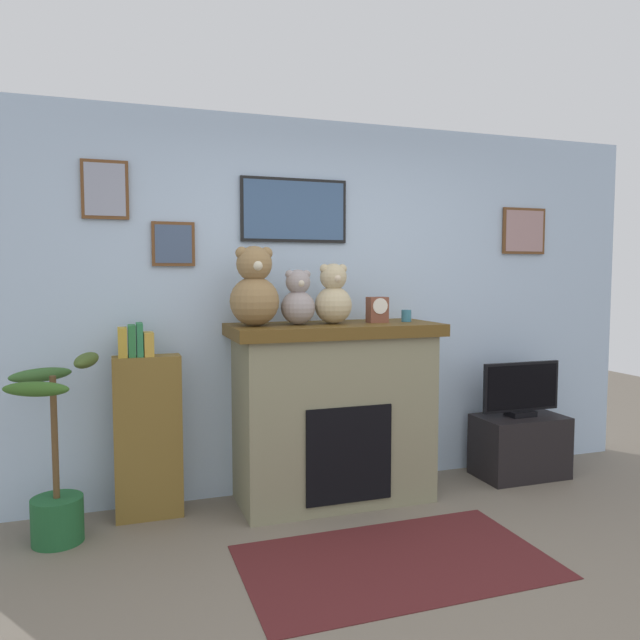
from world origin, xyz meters
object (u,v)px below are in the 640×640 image
(television, at_px, (521,390))
(teddy_bear_cream, at_px, (254,290))
(tv_stand, at_px, (520,446))
(candle_jar, at_px, (406,316))
(teddy_bear_tan, at_px, (333,297))
(mantel_clock, at_px, (377,310))
(fireplace, at_px, (334,411))
(potted_plant, at_px, (57,477))
(bookshelf, at_px, (147,431))
(teddy_bear_brown, at_px, (298,300))

(television, height_order, teddy_bear_cream, teddy_bear_cream)
(tv_stand, height_order, candle_jar, candle_jar)
(candle_jar, relative_size, teddy_bear_tan, 0.21)
(mantel_clock, bearing_deg, teddy_bear_cream, 179.94)
(fireplace, distance_m, potted_plant, 1.74)
(bookshelf, height_order, television, bookshelf)
(candle_jar, bearing_deg, bookshelf, 176.56)
(candle_jar, height_order, mantel_clock, mantel_clock)
(teddy_bear_brown, bearing_deg, candle_jar, 0.03)
(teddy_bear_cream, distance_m, teddy_bear_brown, 0.30)
(television, distance_m, teddy_bear_brown, 1.89)
(tv_stand, relative_size, teddy_bear_cream, 1.30)
(fireplace, height_order, teddy_bear_brown, teddy_bear_brown)
(bookshelf, height_order, teddy_bear_tan, teddy_bear_tan)
(potted_plant, bearing_deg, teddy_bear_cream, 5.06)
(potted_plant, bearing_deg, candle_jar, 2.67)
(fireplace, bearing_deg, tv_stand, -0.51)
(teddy_bear_brown, bearing_deg, tv_stand, 0.16)
(teddy_bear_cream, bearing_deg, teddy_bear_tan, 0.01)
(fireplace, xyz_separation_m, tv_stand, (1.50, -0.01, -0.38))
(television, bearing_deg, teddy_bear_tan, -179.87)
(fireplace, distance_m, mantel_clock, 0.75)
(potted_plant, relative_size, candle_jar, 13.19)
(teddy_bear_brown, distance_m, teddy_bear_tan, 0.24)
(mantel_clock, distance_m, teddy_bear_tan, 0.33)
(mantel_clock, distance_m, teddy_bear_brown, 0.57)
(candle_jar, bearing_deg, potted_plant, -177.33)
(teddy_bear_brown, relative_size, teddy_bear_tan, 0.90)
(teddy_bear_brown, xyz_separation_m, teddy_bear_tan, (0.24, -0.00, 0.02))
(television, distance_m, teddy_bear_tan, 1.67)
(mantel_clock, height_order, teddy_bear_tan, teddy_bear_tan)
(fireplace, distance_m, teddy_bear_cream, 0.99)
(potted_plant, relative_size, teddy_bear_brown, 3.02)
(fireplace, height_order, teddy_bear_cream, teddy_bear_cream)
(tv_stand, height_order, teddy_bear_brown, teddy_bear_brown)
(candle_jar, relative_size, mantel_clock, 0.47)
(fireplace, bearing_deg, mantel_clock, -3.57)
(teddy_bear_brown, bearing_deg, teddy_bear_cream, -179.96)
(candle_jar, bearing_deg, tv_stand, 0.25)
(bookshelf, height_order, teddy_bear_brown, teddy_bear_brown)
(tv_stand, bearing_deg, mantel_clock, -179.72)
(bookshelf, xyz_separation_m, mantel_clock, (1.52, -0.11, 0.74))
(tv_stand, relative_size, television, 1.02)
(television, bearing_deg, bookshelf, 177.85)
(fireplace, bearing_deg, bookshelf, 175.90)
(bookshelf, distance_m, teddy_bear_tan, 1.46)
(bookshelf, relative_size, candle_jar, 14.95)
(teddy_bear_tan, bearing_deg, candle_jar, 0.05)
(candle_jar, relative_size, teddy_bear_cream, 0.16)
(fireplace, height_order, potted_plant, fireplace)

